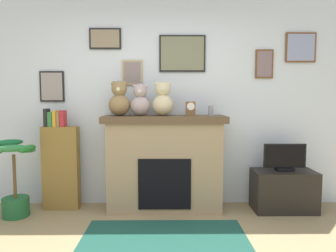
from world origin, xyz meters
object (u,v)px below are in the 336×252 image
object	(u,v)px
candle_jar	(211,111)
mantel_clock	(190,109)
fireplace	(165,162)
teddy_bear_grey	(119,100)
teddy_bear_cream	(163,100)
tv_stand	(284,191)
television	(285,158)
teddy_bear_brown	(140,101)
potted_plant	(15,182)
bookshelf	(61,164)

from	to	relation	value
candle_jar	mantel_clock	world-z (taller)	mantel_clock
fireplace	candle_jar	world-z (taller)	candle_jar
fireplace	teddy_bear_grey	bearing A→B (deg)	-178.07
teddy_bear_cream	mantel_clock	bearing A→B (deg)	-0.14
tv_stand	mantel_clock	size ratio (longest dim) A/B	4.30
tv_stand	television	size ratio (longest dim) A/B	1.46
television	teddy_bear_brown	distance (m)	1.88
teddy_bear_brown	teddy_bear_grey	bearing A→B (deg)	-179.99
television	mantel_clock	world-z (taller)	mantel_clock
mantel_clock	candle_jar	bearing A→B (deg)	0.31
television	fireplace	bearing A→B (deg)	177.44
potted_plant	tv_stand	world-z (taller)	potted_plant
candle_jar	teddy_bear_cream	bearing A→B (deg)	-179.95
fireplace	tv_stand	distance (m)	1.50
candle_jar	mantel_clock	distance (m)	0.25
candle_jar	teddy_bear_grey	world-z (taller)	teddy_bear_grey
potted_plant	teddy_bear_brown	xyz separation A→B (m)	(1.44, 0.21, 0.93)
television	teddy_bear_grey	distance (m)	2.12
potted_plant	teddy_bear_cream	bearing A→B (deg)	7.09
tv_stand	television	distance (m)	0.40
tv_stand	teddy_bear_brown	size ratio (longest dim) A/B	1.92
potted_plant	candle_jar	size ratio (longest dim) A/B	7.41
mantel_clock	teddy_bear_brown	xyz separation A→B (m)	(-0.61, 0.00, 0.09)
candle_jar	teddy_bear_brown	distance (m)	0.86
fireplace	teddy_bear_cream	world-z (taller)	teddy_bear_cream
fireplace	mantel_clock	world-z (taller)	mantel_clock
bookshelf	teddy_bear_cream	distance (m)	1.49
bookshelf	potted_plant	xyz separation A→B (m)	(-0.44, -0.27, -0.15)
potted_plant	mantel_clock	size ratio (longest dim) A/B	5.16
tv_stand	candle_jar	bearing A→B (deg)	177.05
teddy_bear_grey	television	bearing A→B (deg)	-1.35
bookshelf	television	distance (m)	2.75
fireplace	candle_jar	distance (m)	0.85
bookshelf	teddy_bear_brown	size ratio (longest dim) A/B	3.24
teddy_bear_brown	teddy_bear_cream	size ratio (longest dim) A/B	0.93
potted_plant	teddy_bear_cream	distance (m)	1.97
television	teddy_bear_cream	xyz separation A→B (m)	(-1.48, 0.05, 0.70)
fireplace	teddy_bear_brown	world-z (taller)	teddy_bear_brown
fireplace	candle_jar	xyz separation A→B (m)	(0.56, -0.02, 0.63)
potted_plant	mantel_clock	xyz separation A→B (m)	(2.04, 0.21, 0.84)
television	teddy_bear_grey	bearing A→B (deg)	178.65
potted_plant	teddy_bear_grey	size ratio (longest dim) A/B	2.12
fireplace	teddy_bear_cream	size ratio (longest dim) A/B	3.57
mantel_clock	teddy_bear_cream	size ratio (longest dim) A/B	0.41
fireplace	mantel_clock	distance (m)	0.73
fireplace	potted_plant	distance (m)	1.76
bookshelf	tv_stand	world-z (taller)	bookshelf
teddy_bear_grey	teddy_bear_brown	distance (m)	0.25
bookshelf	candle_jar	size ratio (longest dim) A/B	10.40
tv_stand	mantel_clock	distance (m)	1.52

